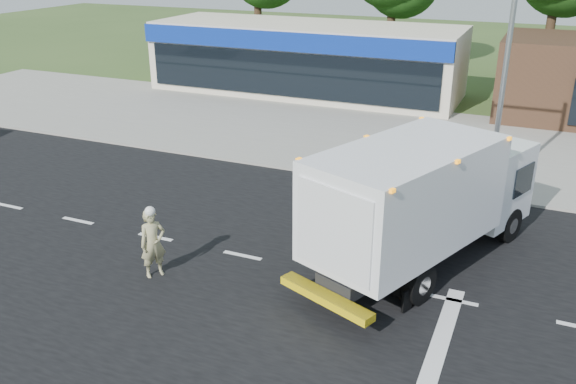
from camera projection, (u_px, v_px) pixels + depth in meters
ground at (341, 277)px, 16.49m from camera, size 120.00×120.00×0.00m
road_asphalt at (341, 277)px, 16.49m from camera, size 60.00×14.00×0.02m
sidewalk at (409, 176)px, 23.43m from camera, size 60.00×2.40×0.12m
parking_apron at (437, 136)px, 28.38m from camera, size 60.00×9.00×0.02m
lane_markings at (376, 313)px, 14.84m from camera, size 55.20×7.00×0.01m
ems_box_truck at (425, 194)px, 16.36m from camera, size 5.46×8.62×3.67m
emergency_worker at (153, 242)px, 16.20m from camera, size 0.78×0.84×2.04m
retail_strip_mall at (306, 58)px, 35.93m from camera, size 18.00×6.20×4.00m
traffic_signal_pole at (487, 55)px, 20.21m from camera, size 3.51×0.25×8.00m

